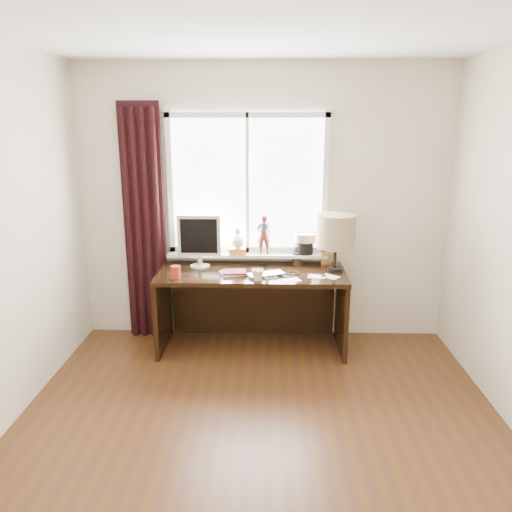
{
  "coord_description": "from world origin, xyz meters",
  "views": [
    {
      "loc": [
        0.06,
        -2.7,
        2.07
      ],
      "look_at": [
        -0.05,
        1.25,
        1.0
      ],
      "focal_mm": 35.0,
      "sensor_mm": 36.0,
      "label": 1
    }
  ],
  "objects_px": {
    "desk": "(252,293)",
    "laptop": "(266,274)",
    "red_cup": "(176,272)",
    "table_lamp": "(336,232)",
    "mug": "(258,275)",
    "monitor": "(199,238)"
  },
  "relations": [
    {
      "from": "red_cup",
      "to": "desk",
      "type": "distance_m",
      "value": 0.78
    },
    {
      "from": "red_cup",
      "to": "monitor",
      "type": "distance_m",
      "value": 0.45
    },
    {
      "from": "mug",
      "to": "table_lamp",
      "type": "bearing_deg",
      "value": 24.24
    },
    {
      "from": "desk",
      "to": "laptop",
      "type": "bearing_deg",
      "value": -59.08
    },
    {
      "from": "mug",
      "to": "desk",
      "type": "height_order",
      "value": "mug"
    },
    {
      "from": "mug",
      "to": "desk",
      "type": "relative_size",
      "value": 0.06
    },
    {
      "from": "mug",
      "to": "table_lamp",
      "type": "height_order",
      "value": "table_lamp"
    },
    {
      "from": "desk",
      "to": "monitor",
      "type": "bearing_deg",
      "value": 174.86
    },
    {
      "from": "laptop",
      "to": "mug",
      "type": "height_order",
      "value": "mug"
    },
    {
      "from": "monitor",
      "to": "desk",
      "type": "bearing_deg",
      "value": -5.14
    },
    {
      "from": "desk",
      "to": "table_lamp",
      "type": "xyz_separation_m",
      "value": [
        0.75,
        -0.05,
        0.61
      ]
    },
    {
      "from": "laptop",
      "to": "monitor",
      "type": "xyz_separation_m",
      "value": [
        -0.62,
        0.26,
        0.27
      ]
    },
    {
      "from": "mug",
      "to": "monitor",
      "type": "relative_size",
      "value": 0.22
    },
    {
      "from": "laptop",
      "to": "red_cup",
      "type": "relative_size",
      "value": 2.93
    },
    {
      "from": "mug",
      "to": "table_lamp",
      "type": "xyz_separation_m",
      "value": [
        0.69,
        0.31,
        0.31
      ]
    },
    {
      "from": "laptop",
      "to": "red_cup",
      "type": "bearing_deg",
      "value": 164.22
    },
    {
      "from": "table_lamp",
      "to": "desk",
      "type": "bearing_deg",
      "value": 176.47
    },
    {
      "from": "red_cup",
      "to": "monitor",
      "type": "xyz_separation_m",
      "value": [
        0.16,
        0.36,
        0.22
      ]
    },
    {
      "from": "desk",
      "to": "red_cup",
      "type": "bearing_deg",
      "value": -154.11
    },
    {
      "from": "mug",
      "to": "monitor",
      "type": "bearing_deg",
      "value": 143.88
    },
    {
      "from": "laptop",
      "to": "monitor",
      "type": "relative_size",
      "value": 0.66
    },
    {
      "from": "desk",
      "to": "monitor",
      "type": "height_order",
      "value": "monitor"
    }
  ]
}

